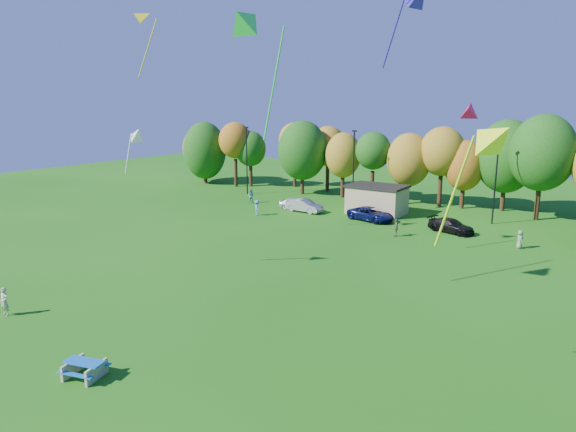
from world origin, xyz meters
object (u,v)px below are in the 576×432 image
Objects in this scene: car_d at (451,226)px; car_b at (304,206)px; kite_flyer at (4,302)px; car_c at (371,214)px; picnic_table at (85,368)px; car_a at (295,203)px.

car_b is at bearing 105.56° from car_d.
car_c is at bearing 71.23° from kite_flyer.
car_b is (-10.87, 36.28, 0.27)m from picnic_table.
car_b is (1.85, -0.92, 0.08)m from car_a.
kite_flyer is 34.62m from car_b.
kite_flyer reaches higher than car_b.
picnic_table is at bearing -16.58° from kite_flyer.
car_d is at bearing -79.87° from car_c.
car_a is 0.86× the size of car_b.
picnic_table is 0.42× the size of car_c.
car_a is (-12.72, 37.20, 0.20)m from picnic_table.
car_b reaches higher than car_c.
kite_flyer is at bearing 176.13° from car_a.
kite_flyer is at bearing 171.82° from car_d.
car_d is (18.62, -1.21, 0.01)m from car_a.
car_b is at bearing 91.70° from picnic_table.
car_d is (16.77, -0.29, -0.07)m from car_b.
picnic_table is 39.32m from car_a.
car_c is at bearing -103.07° from car_a.
kite_flyer reaches higher than picnic_table.
picnic_table is 0.48× the size of car_b.
car_c is (8.20, 0.10, -0.02)m from car_b.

